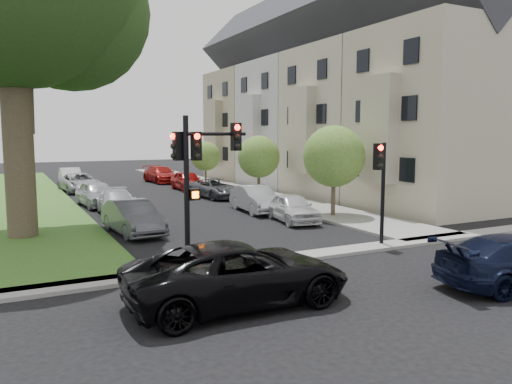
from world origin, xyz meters
name	(u,v)px	position (x,y,z in m)	size (l,w,h in m)	color
ground	(330,273)	(0.00, 0.00, 0.00)	(140.00, 140.00, 0.00)	black
grass_strip	(1,199)	(-9.00, 24.00, 0.06)	(8.00, 44.00, 0.12)	#325F1E
sidewalk_right	(224,187)	(6.75, 24.00, 0.06)	(3.50, 44.00, 0.12)	gray
sidewalk_cross	(296,257)	(0.00, 2.00, 0.06)	(60.00, 1.00, 0.12)	gray
house_a	(434,85)	(12.45, 8.00, 6.93)	(7.70, 7.55, 15.97)	#B4AB99
house_b	(349,94)	(12.45, 15.50, 6.93)	(7.70, 7.55, 15.97)	gray
house_c	(292,101)	(12.45, 23.00, 6.93)	(7.70, 7.55, 15.97)	beige
house_d	(251,106)	(12.45, 30.50, 6.93)	(7.70, 7.55, 15.97)	gray
small_tree_a	(334,156)	(6.20, 8.49, 3.13)	(3.14, 3.14, 4.70)	#30261A
small_tree_b	(259,157)	(6.20, 16.82, 2.77)	(2.78, 2.78, 4.17)	#30261A
small_tree_c	(205,156)	(6.20, 26.48, 2.43)	(2.43, 2.43, 3.65)	#30261A
traffic_signal_main	(198,165)	(-3.42, 2.23, 3.32)	(2.36, 0.61, 4.81)	black
traffic_signal_secondary	(381,175)	(3.81, 2.19, 2.75)	(0.53, 0.43, 3.94)	black
car_cross_near	(239,274)	(-3.67, -1.28, 0.79)	(2.63, 5.71, 1.59)	black
car_parked_0	(292,208)	(3.68, 8.33, 0.69)	(1.63, 4.05, 1.38)	silver
car_parked_1	(256,199)	(3.46, 11.84, 0.73)	(1.54, 4.41, 1.45)	#999BA0
car_parked_2	(216,188)	(3.83, 18.49, 0.64)	(2.13, 4.61, 1.28)	#3F4247
car_parked_3	(188,181)	(3.69, 23.80, 0.73)	(1.73, 4.30, 1.46)	maroon
car_parked_4	(161,174)	(3.59, 30.55, 0.72)	(2.03, 4.98, 1.45)	maroon
car_parked_5	(133,217)	(-3.96, 8.81, 0.72)	(1.53, 4.38, 1.44)	#3F4247
car_parked_6	(117,203)	(-3.53, 14.20, 0.67)	(1.87, 4.60, 1.33)	#999BA0
car_parked_7	(97,194)	(-3.94, 18.01, 0.76)	(1.79, 4.44, 1.51)	#999BA0
car_parked_8	(79,183)	(-3.83, 26.31, 0.69)	(2.30, 4.98, 1.39)	#999BA0
car_parked_9	(70,177)	(-3.85, 31.46, 0.73)	(1.54, 4.41, 1.45)	silver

